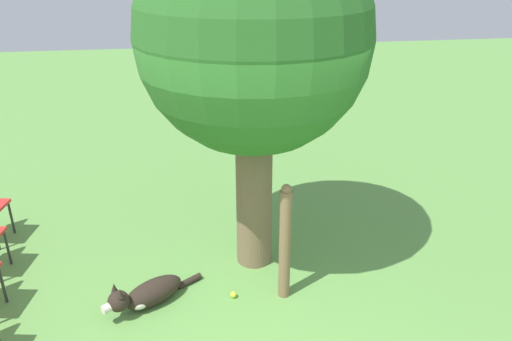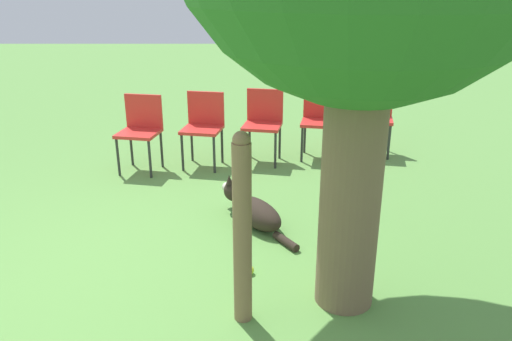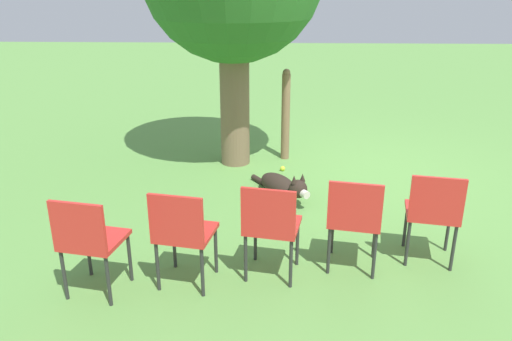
{
  "view_description": "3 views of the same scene",
  "coord_description": "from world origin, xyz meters",
  "px_view_note": "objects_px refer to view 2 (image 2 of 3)",
  "views": [
    {
      "loc": [
        -0.4,
        -3.43,
        3.3
      ],
      "look_at": [
        0.34,
        1.4,
        1.11
      ],
      "focal_mm": 35.0,
      "sensor_mm": 36.0,
      "label": 1
    },
    {
      "loc": [
        3.24,
        0.76,
        2.07
      ],
      "look_at": [
        -0.9,
        0.76,
        0.49
      ],
      "focal_mm": 35.0,
      "sensor_mm": 36.0,
      "label": 2
    },
    {
      "loc": [
        -6.25,
        0.84,
        2.37
      ],
      "look_at": [
        -1.69,
        1.01,
        0.64
      ],
      "focal_mm": 35.0,
      "sensor_mm": 36.0,
      "label": 3
    }
  ],
  "objects_px": {
    "red_chair_0": "(141,127)",
    "red_chair_2": "(263,120)",
    "red_chair_4": "(375,113)",
    "tennis_ball": "(250,270)",
    "red_chair_1": "(204,123)",
    "dog": "(252,209)",
    "red_chair_3": "(320,116)",
    "fence_post": "(242,230)"
  },
  "relations": [
    {
      "from": "red_chair_1",
      "to": "red_chair_3",
      "type": "distance_m",
      "value": 1.44
    },
    {
      "from": "fence_post",
      "to": "red_chair_3",
      "type": "distance_m",
      "value": 3.37
    },
    {
      "from": "dog",
      "to": "fence_post",
      "type": "relative_size",
      "value": 0.77
    },
    {
      "from": "red_chair_4",
      "to": "tennis_ball",
      "type": "bearing_deg",
      "value": -17.45
    },
    {
      "from": "fence_post",
      "to": "red_chair_4",
      "type": "xyz_separation_m",
      "value": [
        -3.4,
        1.58,
        -0.13
      ]
    },
    {
      "from": "red_chair_2",
      "to": "tennis_ball",
      "type": "xyz_separation_m",
      "value": [
        2.58,
        -0.14,
        -0.48
      ]
    },
    {
      "from": "red_chair_2",
      "to": "red_chair_3",
      "type": "relative_size",
      "value": 1.0
    },
    {
      "from": "tennis_ball",
      "to": "red_chair_3",
      "type": "bearing_deg",
      "value": 162.85
    },
    {
      "from": "red_chair_3",
      "to": "red_chair_2",
      "type": "bearing_deg",
      "value": -67.03
    },
    {
      "from": "red_chair_0",
      "to": "tennis_ball",
      "type": "relative_size",
      "value": 12.71
    },
    {
      "from": "fence_post",
      "to": "red_chair_2",
      "type": "relative_size",
      "value": 1.47
    },
    {
      "from": "red_chair_2",
      "to": "red_chair_3",
      "type": "xyz_separation_m",
      "value": [
        -0.15,
        0.7,
        0.0
      ]
    },
    {
      "from": "red_chair_1",
      "to": "red_chair_2",
      "type": "distance_m",
      "value": 0.72
    },
    {
      "from": "fence_post",
      "to": "red_chair_1",
      "type": "relative_size",
      "value": 1.47
    },
    {
      "from": "dog",
      "to": "tennis_ball",
      "type": "relative_size",
      "value": 14.4
    },
    {
      "from": "dog",
      "to": "red_chair_1",
      "type": "xyz_separation_m",
      "value": [
        -1.56,
        -0.58,
        0.38
      ]
    },
    {
      "from": "red_chair_3",
      "to": "red_chair_4",
      "type": "distance_m",
      "value": 0.72
    },
    {
      "from": "red_chair_2",
      "to": "tennis_ball",
      "type": "distance_m",
      "value": 2.62
    },
    {
      "from": "red_chair_0",
      "to": "red_chair_4",
      "type": "distance_m",
      "value": 2.88
    },
    {
      "from": "red_chair_0",
      "to": "tennis_ball",
      "type": "height_order",
      "value": "red_chair_0"
    },
    {
      "from": "fence_post",
      "to": "red_chair_1",
      "type": "bearing_deg",
      "value": -169.8
    },
    {
      "from": "red_chair_2",
      "to": "red_chair_3",
      "type": "distance_m",
      "value": 0.72
    },
    {
      "from": "dog",
      "to": "red_chair_3",
      "type": "distance_m",
      "value": 2.07
    },
    {
      "from": "red_chair_1",
      "to": "red_chair_2",
      "type": "height_order",
      "value": "same"
    },
    {
      "from": "fence_post",
      "to": "red_chair_2",
      "type": "xyz_separation_m",
      "value": [
        -3.1,
        0.17,
        -0.13
      ]
    },
    {
      "from": "red_chair_1",
      "to": "red_chair_4",
      "type": "height_order",
      "value": "same"
    },
    {
      "from": "dog",
      "to": "red_chair_1",
      "type": "bearing_deg",
      "value": -13.35
    },
    {
      "from": "red_chair_0",
      "to": "red_chair_1",
      "type": "bearing_deg",
      "value": 112.97
    },
    {
      "from": "tennis_ball",
      "to": "red_chair_0",
      "type": "bearing_deg",
      "value": -150.79
    },
    {
      "from": "red_chair_3",
      "to": "tennis_ball",
      "type": "xyz_separation_m",
      "value": [
        2.73,
        -0.84,
        -0.48
      ]
    },
    {
      "from": "red_chair_1",
      "to": "red_chair_4",
      "type": "relative_size",
      "value": 1.0
    },
    {
      "from": "dog",
      "to": "tennis_ball",
      "type": "xyz_separation_m",
      "value": [
        0.87,
        -0.01,
        -0.1
      ]
    },
    {
      "from": "red_chair_3",
      "to": "tennis_ball",
      "type": "height_order",
      "value": "red_chair_3"
    },
    {
      "from": "fence_post",
      "to": "red_chair_3",
      "type": "xyz_separation_m",
      "value": [
        -3.25,
        0.88,
        -0.13
      ]
    },
    {
      "from": "red_chair_0",
      "to": "red_chair_2",
      "type": "height_order",
      "value": "same"
    },
    {
      "from": "fence_post",
      "to": "red_chair_3",
      "type": "height_order",
      "value": "fence_post"
    },
    {
      "from": "red_chair_2",
      "to": "red_chair_4",
      "type": "relative_size",
      "value": 1.0
    },
    {
      "from": "red_chair_1",
      "to": "red_chair_3",
      "type": "relative_size",
      "value": 1.0
    },
    {
      "from": "dog",
      "to": "red_chair_1",
      "type": "height_order",
      "value": "red_chair_1"
    },
    {
      "from": "red_chair_0",
      "to": "red_chair_2",
      "type": "relative_size",
      "value": 1.0
    },
    {
      "from": "fence_post",
      "to": "red_chair_4",
      "type": "relative_size",
      "value": 1.47
    },
    {
      "from": "red_chair_0",
      "to": "red_chair_1",
      "type": "height_order",
      "value": "same"
    }
  ]
}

